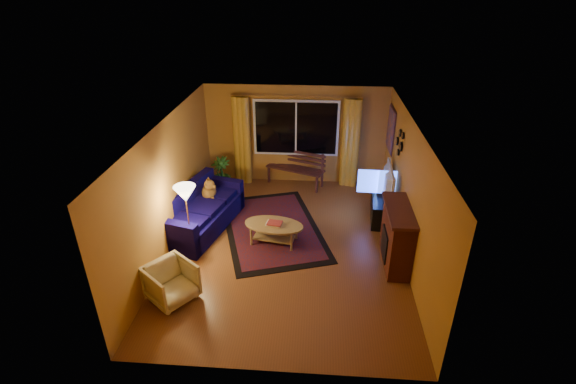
# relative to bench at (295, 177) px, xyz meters

# --- Properties ---
(floor) EXTENTS (4.50, 6.00, 0.02)m
(floor) POSITION_rel_bench_xyz_m (-0.00, -2.75, -0.23)
(floor) COLOR brown
(floor) RESTS_ON ground
(ceiling) EXTENTS (4.50, 6.00, 0.02)m
(ceiling) POSITION_rel_bench_xyz_m (-0.00, -2.75, 2.29)
(ceiling) COLOR white
(ceiling) RESTS_ON ground
(wall_back) EXTENTS (4.50, 0.02, 2.50)m
(wall_back) POSITION_rel_bench_xyz_m (-0.00, 0.26, 1.03)
(wall_back) COLOR #BE7F2F
(wall_back) RESTS_ON ground
(wall_left) EXTENTS (0.02, 6.00, 2.50)m
(wall_left) POSITION_rel_bench_xyz_m (-2.26, -2.75, 1.03)
(wall_left) COLOR #BE7F2F
(wall_left) RESTS_ON ground
(wall_right) EXTENTS (0.02, 6.00, 2.50)m
(wall_right) POSITION_rel_bench_xyz_m (2.26, -2.75, 1.03)
(wall_right) COLOR #BE7F2F
(wall_right) RESTS_ON ground
(window) EXTENTS (2.00, 0.02, 1.30)m
(window) POSITION_rel_bench_xyz_m (-0.00, 0.19, 1.23)
(window) COLOR black
(window) RESTS_ON wall_back
(curtain_rod) EXTENTS (3.20, 0.03, 0.03)m
(curtain_rod) POSITION_rel_bench_xyz_m (-0.00, 0.15, 2.03)
(curtain_rod) COLOR #BF8C3F
(curtain_rod) RESTS_ON wall_back
(curtain_left) EXTENTS (0.36, 0.36, 2.24)m
(curtain_left) POSITION_rel_bench_xyz_m (-1.35, 0.13, 0.90)
(curtain_left) COLOR gold
(curtain_left) RESTS_ON ground
(curtain_right) EXTENTS (0.36, 0.36, 2.24)m
(curtain_right) POSITION_rel_bench_xyz_m (1.35, 0.13, 0.90)
(curtain_right) COLOR gold
(curtain_right) RESTS_ON ground
(bench) EXTENTS (1.54, 0.96, 0.45)m
(bench) POSITION_rel_bench_xyz_m (0.00, 0.00, 0.00)
(bench) COLOR #3C1C1D
(bench) RESTS_ON ground
(potted_plant) EXTENTS (0.60, 0.60, 0.85)m
(potted_plant) POSITION_rel_bench_xyz_m (-1.82, -0.40, 0.20)
(potted_plant) COLOR #235B1E
(potted_plant) RESTS_ON ground
(sofa) EXTENTS (1.47, 2.36, 0.89)m
(sofa) POSITION_rel_bench_xyz_m (-1.84, -2.22, 0.22)
(sofa) COLOR #08033F
(sofa) RESTS_ON ground
(dog) EXTENTS (0.42, 0.48, 0.44)m
(dog) POSITION_rel_bench_xyz_m (-1.79, -1.72, 0.43)
(dog) COLOR olive
(dog) RESTS_ON sofa
(armchair) EXTENTS (0.95, 0.96, 0.72)m
(armchair) POSITION_rel_bench_xyz_m (-1.77, -4.42, 0.14)
(armchair) COLOR beige
(armchair) RESTS_ON ground
(floor_lamp) EXTENTS (0.32, 0.32, 1.49)m
(floor_lamp) POSITION_rel_bench_xyz_m (-1.78, -3.22, 0.52)
(floor_lamp) COLOR #BF8C3F
(floor_lamp) RESTS_ON ground
(rug) EXTENTS (2.74, 3.46, 0.02)m
(rug) POSITION_rel_bench_xyz_m (-0.37, -2.13, -0.21)
(rug) COLOR #61100A
(rug) RESTS_ON ground
(coffee_table) EXTENTS (1.37, 1.37, 0.43)m
(coffee_table) POSITION_rel_bench_xyz_m (-0.27, -2.66, -0.01)
(coffee_table) COLOR #A4844C
(coffee_table) RESTS_ON ground
(tv_console) EXTENTS (0.54, 1.31, 0.53)m
(tv_console) POSITION_rel_bench_xyz_m (2.00, -1.48, 0.04)
(tv_console) COLOR black
(tv_console) RESTS_ON ground
(television) EXTENTS (0.21, 1.18, 0.68)m
(television) POSITION_rel_bench_xyz_m (2.00, -1.48, 0.64)
(television) COLOR black
(television) RESTS_ON tv_console
(fireplace) EXTENTS (0.40, 1.20, 1.10)m
(fireplace) POSITION_rel_bench_xyz_m (2.05, -3.15, 0.33)
(fireplace) COLOR maroon
(fireplace) RESTS_ON ground
(mirror_cluster) EXTENTS (0.06, 0.60, 0.56)m
(mirror_cluster) POSITION_rel_bench_xyz_m (2.21, -1.45, 1.58)
(mirror_cluster) COLOR black
(mirror_cluster) RESTS_ON wall_right
(painting) EXTENTS (0.04, 0.76, 0.96)m
(painting) POSITION_rel_bench_xyz_m (2.22, -0.30, 1.43)
(painting) COLOR #DE5C0E
(painting) RESTS_ON wall_right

